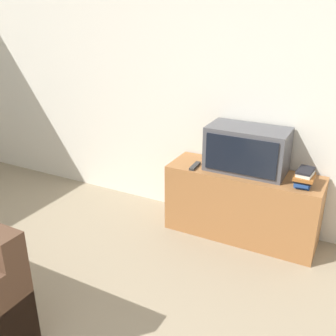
# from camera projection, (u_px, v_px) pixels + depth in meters

# --- Properties ---
(wall_back) EXTENTS (9.00, 0.06, 2.60)m
(wall_back) POSITION_uv_depth(u_px,v_px,m) (183.00, 87.00, 3.83)
(wall_back) COLOR silver
(wall_back) RESTS_ON ground_plane
(tv_stand) EXTENTS (1.39, 0.45, 0.65)m
(tv_stand) POSITION_uv_depth(u_px,v_px,m) (242.00, 204.00, 3.66)
(tv_stand) COLOR #9E6638
(tv_stand) RESTS_ON ground_plane
(television) EXTENTS (0.71, 0.39, 0.40)m
(television) POSITION_uv_depth(u_px,v_px,m) (247.00, 149.00, 3.48)
(television) COLOR #4C4C51
(television) RESTS_ON tv_stand
(book_stack) EXTENTS (0.17, 0.23, 0.15)m
(book_stack) POSITION_uv_depth(u_px,v_px,m) (304.00, 178.00, 3.22)
(book_stack) COLOR #23478E
(book_stack) RESTS_ON tv_stand
(remote_on_stand) EXTENTS (0.06, 0.19, 0.02)m
(remote_on_stand) POSITION_uv_depth(u_px,v_px,m) (195.00, 166.00, 3.62)
(remote_on_stand) COLOR #2D2D2D
(remote_on_stand) RESTS_ON tv_stand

